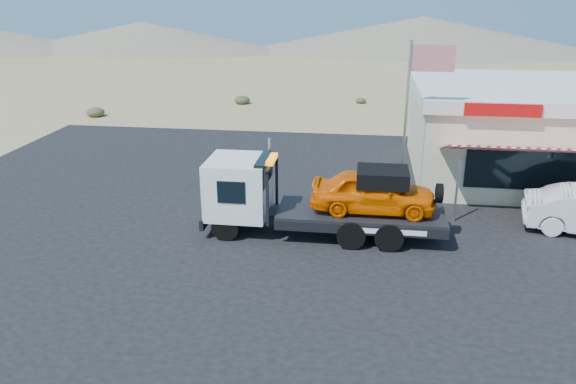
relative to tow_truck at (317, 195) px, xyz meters
name	(u,v)px	position (x,y,z in m)	size (l,w,h in m)	color
ground	(252,252)	(-1.86, -1.62, -1.38)	(120.00, 120.00, 0.00)	#9B8458
asphalt_lot	(324,218)	(0.14, 1.38, -1.37)	(32.00, 24.00, 0.02)	black
tow_truck	(317,195)	(0.00, 0.00, 0.00)	(7.67, 2.27, 2.56)	black
jerky_store	(537,130)	(8.64, 7.35, 0.61)	(10.40, 9.97, 3.90)	#BEB490
flagpole	(413,106)	(3.07, 2.88, 2.38)	(1.55, 0.10, 6.00)	#99999E
distant_hills	(262,36)	(-11.63, 53.52, 0.50)	(126.00, 48.00, 4.20)	#726B59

